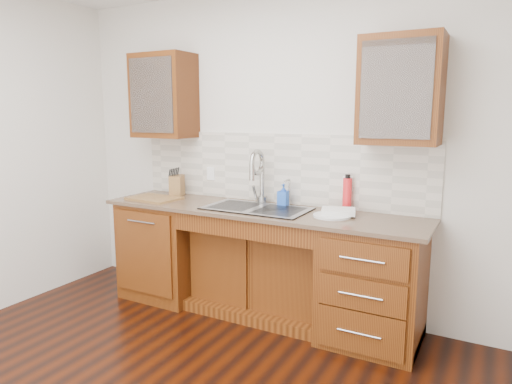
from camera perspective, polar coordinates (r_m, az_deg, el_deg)
The scene contains 23 objects.
wall_back at distance 3.96m, azimuth 2.76°, elevation 5.16°, with size 4.00×0.10×2.70m, color silver.
base_cabinet_left at distance 4.33m, azimuth -10.96°, elevation -6.88°, with size 0.70×0.62×0.88m, color #593014.
base_cabinet_center at distance 3.93m, azimuth 0.91°, elevation -9.82°, with size 1.20×0.44×0.70m, color #593014.
base_cabinet_right at distance 3.51m, azimuth 14.39°, elevation -11.04°, with size 0.70×0.62×0.88m, color #593014.
countertop at distance 3.69m, azimuth 0.18°, elevation -2.31°, with size 2.70×0.65×0.03m, color #84705B.
backsplash at distance 3.92m, azimuth 2.35°, elevation 2.98°, with size 2.70×0.02×0.59m, color beige.
sink at distance 3.69m, azimuth 0.07°, elevation -3.42°, with size 0.84×0.46×0.19m, color #9E9EA5.
faucet at distance 3.87m, azimuth 0.77°, elevation 1.49°, with size 0.04×0.04×0.40m, color #999993.
filter_tap at distance 3.79m, azimuth 4.20°, elevation 0.05°, with size 0.02×0.02×0.24m, color #999993.
upper_cabinet_left at distance 4.33m, azimuth -11.43°, elevation 11.67°, with size 0.55×0.34×0.75m, color #593014.
upper_cabinet_right at distance 3.40m, azimuth 17.66°, elevation 11.97°, with size 0.55×0.34×0.75m, color #593014.
outlet_left at distance 4.24m, azimuth -5.67°, elevation 2.30°, with size 0.08×0.01×0.12m, color white.
outlet_right at distance 3.68m, azimuth 11.40°, elevation 1.02°, with size 0.08×0.01×0.12m, color white.
soap_bottle at distance 3.78m, azimuth 3.46°, elevation -0.38°, with size 0.08×0.09×0.18m, color blue.
water_bottle at distance 3.64m, azimuth 11.32°, elevation -0.33°, with size 0.07×0.07×0.26m, color red.
plate at distance 3.44m, azimuth 9.48°, elevation -2.94°, with size 0.28×0.28×0.02m, color silver.
dish_towel at distance 3.48m, azimuth 10.27°, elevation -2.38°, with size 0.25×0.18×0.04m, color white.
knife_block at distance 4.29m, azimuth -9.85°, elevation 0.78°, with size 0.11×0.18×0.19m, color brown.
cutting_board at distance 4.18m, azimuth -12.60°, elevation -0.78°, with size 0.44×0.31×0.02m, color #94593A.
cup_left_a at distance 4.39m, azimuth -12.41°, elevation 10.86°, with size 0.11×0.11×0.09m, color silver.
cup_left_b at distance 4.24m, azimuth -10.03°, elevation 11.02°, with size 0.10×0.10×0.09m, color silver.
cup_right_a at distance 3.42m, azimuth 15.77°, elevation 11.14°, with size 0.12×0.12×0.09m, color white.
cup_right_b at distance 3.39m, azimuth 18.35°, elevation 11.06°, with size 0.10×0.10×0.10m, color white.
Camera 1 is at (1.70, -1.76, 1.67)m, focal length 32.00 mm.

